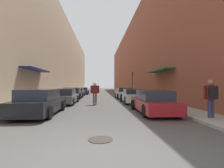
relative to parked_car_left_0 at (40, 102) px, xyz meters
The scene contains 17 objects.
ground 21.22m from the parked_car_left_0, 81.52° to the left, with size 145.85×145.85×0.00m, color #4C4947.
curb_strip_left 27.68m from the parked_car_left_0, 93.85° to the left, with size 1.80×66.29×0.12m.
curb_strip_right 28.79m from the parked_car_left_0, 73.62° to the left, with size 1.80×66.29×0.12m.
building_row_left 28.71m from the parked_car_left_0, 99.78° to the left, with size 4.90×66.29×13.83m.
building_row_right 30.37m from the parked_car_left_0, 68.25° to the left, with size 4.90×66.29×13.72m.
parked_car_left_0 is the anchor object (origin of this frame).
parked_car_left_1 5.49m from the parked_car_left_0, 87.84° to the left, with size 1.95×4.59×1.27m.
parked_car_left_2 10.99m from the parked_car_left_0, 89.86° to the left, with size 2.06×4.03×1.29m.
parked_car_left_3 15.81m from the parked_car_left_0, 90.02° to the left, with size 1.93×4.22×1.20m.
parked_car_left_4 21.06m from the parked_car_left_0, 89.51° to the left, with size 2.08×4.14×1.19m.
parked_car_right_0 6.12m from the parked_car_left_0, ahead, with size 1.85×4.76×1.28m.
parked_car_right_1 8.32m from the parked_car_left_0, 43.26° to the left, with size 1.87×4.44×1.23m.
parked_car_right_2 12.92m from the parked_car_left_0, 62.02° to the left, with size 1.91×4.17×1.25m.
skateboarder 5.31m from the parked_car_left_0, 58.65° to the left, with size 0.69×0.78×1.81m.
manhole_cover 5.53m from the parked_car_left_0, 54.94° to the right, with size 0.70×0.70×0.02m.
traffic_light 16.07m from the parked_car_left_0, 61.66° to the left, with size 0.16×0.22×3.24m.
pedestrian 8.31m from the parked_car_left_0, 14.99° to the right, with size 0.67×0.37×1.68m.
Camera 1 is at (-0.00, -3.91, 1.54)m, focal length 28.00 mm.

